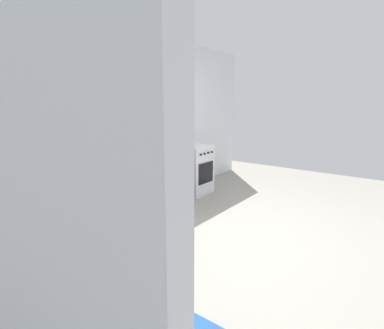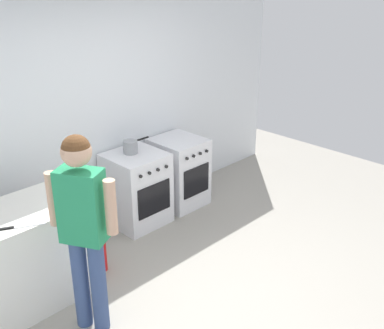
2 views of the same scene
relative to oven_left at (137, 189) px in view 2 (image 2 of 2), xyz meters
The scene contains 9 objects.
ground_plane 1.67m from the oven_left, 102.51° to the right, with size 8.00×8.00×0.00m, color gray.
back_wall 1.01m from the oven_left, 133.25° to the left, with size 6.00×0.10×2.60m, color silver.
counter_unit 1.74m from the oven_left, 167.47° to the right, with size 1.30×0.70×0.90m, color silver.
oven_left is the anchor object (origin of this frame).
oven_right 0.67m from the oven_left, ahead, with size 0.55×0.62×0.85m.
pot 0.50m from the oven_left, 94.62° to the left, with size 0.34×0.16×0.14m.
knife_bread 1.86m from the oven_left, 158.92° to the right, with size 0.33×0.19×0.01m.
person 1.85m from the oven_left, 141.83° to the right, with size 0.34×0.51×1.70m.
fire_extinguisher 1.01m from the oven_left, 151.22° to the right, with size 0.13×0.13×0.50m.
Camera 2 is at (-2.72, -2.34, 2.85)m, focal length 45.00 mm.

